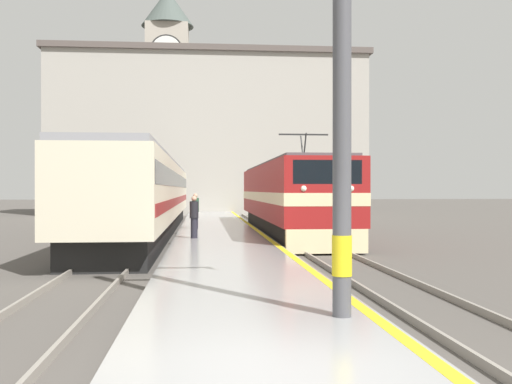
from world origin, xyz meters
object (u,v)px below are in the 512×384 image
Objects in this scene: second_waiting_passenger at (194,216)px; catenary_mast at (346,31)px; person_on_platform at (195,210)px; locomotive_train at (287,198)px; clock_tower at (168,92)px; passenger_train at (149,194)px.

catenary_mast is at bearing -80.49° from second_waiting_passenger.
person_on_platform is at bearing 90.13° from second_waiting_passenger.
locomotive_train is 20.48m from catenary_mast.
second_waiting_passenger is at bearing -85.42° from clock_tower.
passenger_train is 22.42m from catenary_mast.
catenary_mast is 5.05× the size of person_on_platform.
clock_tower is (-3.43, 37.19, 11.72)m from person_on_platform.
locomotive_train is at bearing 0.01° from person_on_platform.
catenary_mast reaches higher than passenger_train.
person_on_platform is (-4.45, -0.00, -0.58)m from locomotive_train.
locomotive_train is 0.79× the size of clock_tower.
second_waiting_passenger is (0.01, -5.71, -0.03)m from person_on_platform.
locomotive_train is at bearing 84.31° from catenary_mast.
locomotive_train is 0.62× the size of passenger_train.
locomotive_train is 39.61m from clock_tower.
person_on_platform is 5.71m from second_waiting_passenger.
person_on_platform is 1.04× the size of second_waiting_passenger.
catenary_mast is at bearing -77.64° from passenger_train.
passenger_train is (-6.78, 1.56, 0.16)m from locomotive_train.
second_waiting_passenger is (-2.43, 14.48, -3.36)m from catenary_mast.
locomotive_train is at bearing 52.15° from second_waiting_passenger.
locomotive_train is 6.96m from passenger_train.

